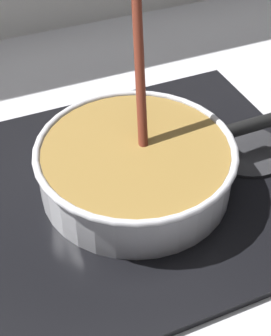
{
  "coord_description": "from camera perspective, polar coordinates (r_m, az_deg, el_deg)",
  "views": [
    {
      "loc": [
        -0.18,
        -0.29,
        0.55
      ],
      "look_at": [
        0.04,
        0.22,
        0.05
      ],
      "focal_mm": 54.68,
      "sensor_mm": 36.0,
      "label": 1
    }
  ],
  "objects": [
    {
      "name": "ground",
      "position": [
        0.66,
        5.06,
        -17.32
      ],
      "size": [
        2.4,
        1.6,
        0.04
      ],
      "primitive_type": "cube",
      "color": "#B7B7BC"
    },
    {
      "name": "cooking_pan",
      "position": [
        0.75,
        0.09,
        0.35
      ],
      "size": [
        0.44,
        0.29,
        0.3
      ],
      "color": "silver",
      "rests_on": "hob_plate"
    },
    {
      "name": "burner_ring",
      "position": [
        0.77,
        0.0,
        -1.74
      ],
      "size": [
        0.16,
        0.16,
        0.01
      ],
      "primitive_type": "torus",
      "color": "#592D0C",
      "rests_on": "hob_plate"
    },
    {
      "name": "hob_plate",
      "position": [
        0.78,
        0.0,
        -2.27
      ],
      "size": [
        0.56,
        0.48,
        0.01
      ],
      "primitive_type": "cube",
      "color": "black",
      "rests_on": "ground"
    },
    {
      "name": "spare_burner",
      "position": [
        0.85,
        12.24,
        1.87
      ],
      "size": [
        0.13,
        0.13,
        0.01
      ],
      "primitive_type": "cylinder",
      "color": "#262628",
      "rests_on": "hob_plate"
    }
  ]
}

